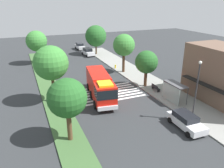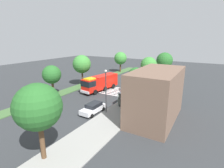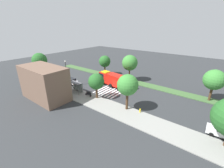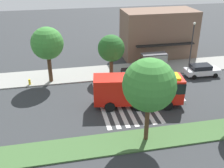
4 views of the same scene
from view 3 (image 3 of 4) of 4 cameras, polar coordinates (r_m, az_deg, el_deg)
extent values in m
plane|color=#2D3033|center=(38.94, 1.65, -1.98)|extent=(120.00, 120.00, 0.00)
cube|color=gray|center=(33.19, -6.92, -6.40)|extent=(60.00, 5.04, 0.14)
cube|color=#3D6033|center=(44.61, 7.20, 1.09)|extent=(60.00, 3.00, 0.14)
cube|color=silver|center=(37.83, 4.27, -2.76)|extent=(0.45, 10.46, 0.01)
cube|color=silver|center=(38.28, 3.15, -2.42)|extent=(0.45, 10.46, 0.01)
cube|color=silver|center=(38.75, 2.05, -2.09)|extent=(0.45, 10.46, 0.01)
cube|color=silver|center=(39.24, 0.99, -1.77)|extent=(0.45, 10.46, 0.01)
cube|color=silver|center=(39.74, -0.05, -1.46)|extent=(0.45, 10.46, 0.01)
cube|color=silver|center=(40.25, -1.07, -1.15)|extent=(0.45, 10.46, 0.01)
cube|color=silver|center=(40.78, -2.05, -0.85)|extent=(0.45, 10.46, 0.01)
cube|color=red|center=(42.40, -2.44, 2.76)|extent=(3.20, 2.90, 2.69)
cube|color=red|center=(39.12, 2.13, 1.24)|extent=(6.94, 3.49, 2.84)
cube|color=black|center=(42.54, -2.83, 3.58)|extent=(2.41, 2.81, 1.18)
cube|color=silver|center=(43.86, -3.72, 1.87)|extent=(0.62, 2.50, 0.50)
cube|color=yellow|center=(41.95, -2.47, 4.66)|extent=(2.24, 2.03, 0.24)
cylinder|color=black|center=(41.90, -3.44, 0.55)|extent=(1.13, 0.47, 1.10)
cylinder|color=black|center=(43.43, -0.92, 1.36)|extent=(1.13, 0.47, 1.10)
cylinder|color=black|center=(37.75, 2.56, -1.87)|extent=(1.13, 0.47, 1.10)
cylinder|color=black|center=(39.44, 5.08, -0.87)|extent=(1.13, 0.47, 1.10)
cylinder|color=black|center=(39.71, -0.53, -0.62)|extent=(1.13, 0.47, 1.10)
cylinder|color=black|center=(41.32, 2.01, 0.27)|extent=(1.13, 0.47, 1.10)
cube|color=silver|center=(28.56, 36.77, -14.62)|extent=(4.76, 2.13, 0.77)
cylinder|color=black|center=(27.84, 33.39, -15.70)|extent=(0.65, 0.26, 0.64)
cylinder|color=black|center=(29.41, 33.58, -13.71)|extent=(0.65, 0.26, 0.64)
cube|color=silver|center=(44.00, -15.38, 1.01)|extent=(4.66, 2.00, 0.71)
cube|color=black|center=(43.61, -15.28, 1.73)|extent=(2.63, 1.72, 0.58)
cylinder|color=black|center=(44.84, -17.44, 0.68)|extent=(0.65, 0.24, 0.64)
cylinder|color=black|center=(45.80, -15.52, 1.33)|extent=(0.65, 0.24, 0.64)
cylinder|color=black|center=(42.45, -15.13, -0.24)|extent=(0.65, 0.24, 0.64)
cylinder|color=black|center=(43.47, -13.16, 0.47)|extent=(0.65, 0.24, 0.64)
cube|color=#4C4C51|center=(37.28, -13.70, 0.50)|extent=(3.50, 1.40, 0.12)
cube|color=#8C9E99|center=(38.09, -12.78, -0.90)|extent=(3.50, 0.08, 2.40)
cylinder|color=#333338|center=(36.11, -12.62, -2.16)|extent=(0.08, 0.08, 2.40)
cylinder|color=#333338|center=(38.62, -15.89, -0.88)|extent=(0.08, 0.08, 2.40)
cube|color=black|center=(35.37, -8.98, -3.81)|extent=(1.60, 0.50, 0.08)
cube|color=black|center=(35.39, -8.75, -3.30)|extent=(1.60, 0.06, 0.45)
cube|color=black|center=(34.99, -8.14, -4.46)|extent=(0.08, 0.45, 0.37)
cube|color=black|center=(35.95, -9.76, -3.82)|extent=(0.08, 0.45, 0.37)
cylinder|color=#2D2D30|center=(41.35, -16.82, 3.52)|extent=(0.16, 0.16, 6.49)
sphere|color=white|center=(40.47, -17.34, 8.12)|extent=(0.36, 0.36, 0.36)
cube|color=brown|center=(36.07, -24.18, 0.36)|extent=(11.30, 5.65, 7.32)
cube|color=black|center=(37.83, -19.78, 0.55)|extent=(9.04, 0.80, 0.16)
cylinder|color=#47301E|center=(29.22, 5.69, -6.23)|extent=(0.50, 0.50, 3.67)
sphere|color=#387F33|center=(27.87, 5.93, -0.35)|extent=(3.99, 3.99, 3.99)
cylinder|color=#47301E|center=(33.84, -5.81, -3.13)|extent=(0.49, 0.49, 2.67)
sphere|color=#235B23|center=(32.86, -5.98, 0.93)|extent=(3.50, 3.50, 3.50)
cylinder|color=#513823|center=(51.67, -25.11, 4.38)|extent=(0.48, 0.48, 3.86)
sphere|color=#235B23|center=(50.88, -25.73, 8.10)|extent=(4.40, 4.40, 4.40)
cylinder|color=#47301E|center=(38.78, 33.25, -2.98)|extent=(0.51, 0.51, 3.25)
sphere|color=#387F33|center=(37.78, 34.21, 1.34)|extent=(4.27, 4.27, 4.27)
cylinder|color=#47301E|center=(44.30, 6.56, 3.65)|extent=(0.38, 0.38, 3.77)
sphere|color=#387F33|center=(43.37, 6.75, 7.96)|extent=(4.41, 4.41, 4.41)
cylinder|color=#513823|center=(49.61, -2.70, 5.34)|extent=(0.47, 0.47, 3.13)
sphere|color=#235B23|center=(48.88, -2.76, 8.56)|extent=(3.69, 3.69, 3.69)
cylinder|color=gold|center=(29.23, 10.56, -9.85)|extent=(0.28, 0.28, 0.70)
camera|label=1|loc=(63.23, -14.33, 18.56)|focal=35.34mm
camera|label=2|loc=(54.81, -43.83, 11.62)|focal=27.58mm
camera|label=4|loc=(56.49, 24.04, 19.12)|focal=42.95mm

